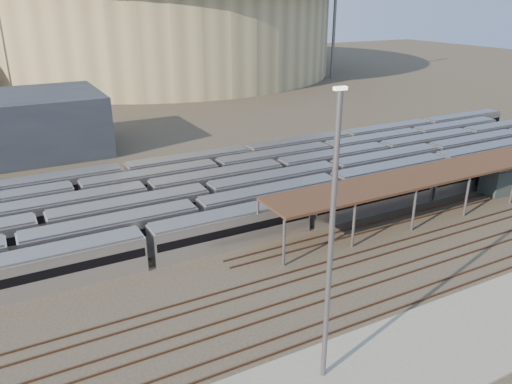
{
  "coord_description": "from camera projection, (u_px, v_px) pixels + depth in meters",
  "views": [
    {
      "loc": [
        -30.97,
        -35.83,
        24.96
      ],
      "look_at": [
        -5.38,
        12.0,
        3.7
      ],
      "focal_mm": 35.0,
      "sensor_mm": 36.0,
      "label": 1
    }
  ],
  "objects": [
    {
      "name": "yard_light_pole",
      "position": [
        331.0,
        246.0,
        31.39
      ],
      "size": [
        0.82,
        0.36,
        20.11
      ],
      "color": "slate",
      "rests_on": "apron"
    },
    {
      "name": "inspection_shed",
      "position": [
        476.0,
        166.0,
        63.25
      ],
      "size": [
        60.3,
        6.0,
        5.3
      ],
      "color": "slate",
      "rests_on": "ground"
    },
    {
      "name": "floodlight_3",
      "position": [
        42.0,
        10.0,
        171.56
      ],
      "size": [
        4.0,
        1.0,
        38.4
      ],
      "color": "slate",
      "rests_on": "ground"
    },
    {
      "name": "subway_trains",
      "position": [
        284.0,
        180.0,
        67.73
      ],
      "size": [
        125.85,
        23.9,
        3.6
      ],
      "color": "silver",
      "rests_on": "ground"
    },
    {
      "name": "floodlight_2",
      "position": [
        335.0,
        12.0,
        157.43
      ],
      "size": [
        4.0,
        1.0,
        38.4
      ],
      "color": "slate",
      "rests_on": "ground"
    },
    {
      "name": "ground",
      "position": [
        355.0,
        253.0,
        52.12
      ],
      "size": [
        420.0,
        420.0,
        0.0
      ],
      "primitive_type": "plane",
      "color": "#383026",
      "rests_on": "ground"
    },
    {
      "name": "apron",
      "position": [
        429.0,
        351.0,
        37.58
      ],
      "size": [
        50.0,
        9.0,
        0.2
      ],
      "primitive_type": "cube",
      "color": "gray",
      "rests_on": "ground"
    },
    {
      "name": "empty_tracks",
      "position": [
        388.0,
        274.0,
        47.99
      ],
      "size": [
        170.0,
        9.62,
        0.18
      ],
      "color": "#4C3323",
      "rests_on": "ground"
    },
    {
      "name": "stadium",
      "position": [
        159.0,
        23.0,
        172.03
      ],
      "size": [
        124.0,
        124.0,
        32.5
      ],
      "color": "tan",
      "rests_on": "ground"
    }
  ]
}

